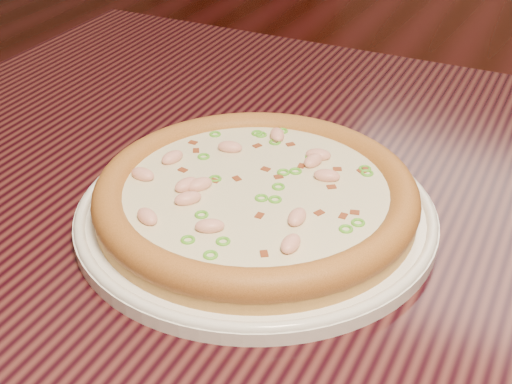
% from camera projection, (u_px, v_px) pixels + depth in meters
% --- Properties ---
extents(ground, '(9.00, 9.00, 0.00)m').
position_uv_depth(ground, '(364.00, 284.00, 1.74)').
color(ground, black).
extents(hero_table, '(1.20, 0.80, 0.75)m').
position_uv_depth(hero_table, '(389.00, 308.00, 0.69)').
color(hero_table, black).
rests_on(hero_table, ground).
extents(plate, '(0.32, 0.32, 0.02)m').
position_uv_depth(plate, '(256.00, 212.00, 0.64)').
color(plate, white).
rests_on(plate, hero_table).
extents(pizza, '(0.29, 0.29, 0.03)m').
position_uv_depth(pizza, '(256.00, 195.00, 0.63)').
color(pizza, gold).
rests_on(pizza, plate).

